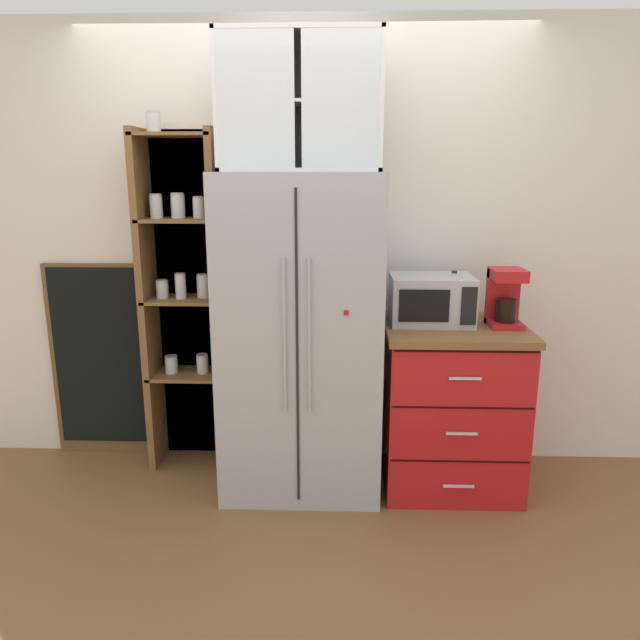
# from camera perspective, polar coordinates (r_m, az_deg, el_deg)

# --- Properties ---
(ground_plane) EXTENTS (10.61, 10.61, 0.00)m
(ground_plane) POSITION_cam_1_polar(r_m,az_deg,el_deg) (3.55, -1.68, -15.05)
(ground_plane) COLOR brown
(wall_back_cream) EXTENTS (4.91, 0.10, 2.55)m
(wall_back_cream) POSITION_cam_1_polar(r_m,az_deg,el_deg) (3.54, -1.42, 6.67)
(wall_back_cream) COLOR silver
(wall_back_cream) RESTS_ON ground
(refrigerator) EXTENTS (0.85, 0.69, 1.72)m
(refrigerator) POSITION_cam_1_polar(r_m,az_deg,el_deg) (3.24, -1.77, -1.47)
(refrigerator) COLOR #ADAFB5
(refrigerator) RESTS_ON ground
(pantry_shelf_column) EXTENTS (0.49, 0.31, 2.04)m
(pantry_shelf_column) POSITION_cam_1_polar(r_m,az_deg,el_deg) (3.56, -12.70, 2.29)
(pantry_shelf_column) COLOR brown
(pantry_shelf_column) RESTS_ON ground
(counter_cabinet) EXTENTS (0.76, 0.67, 0.92)m
(counter_cabinet) POSITION_cam_1_polar(r_m,az_deg,el_deg) (3.43, 12.36, -7.92)
(counter_cabinet) COLOR red
(counter_cabinet) RESTS_ON ground
(microwave) EXTENTS (0.44, 0.33, 0.26)m
(microwave) POSITION_cam_1_polar(r_m,az_deg,el_deg) (3.29, 10.58, 1.95)
(microwave) COLOR #ADAFB5
(microwave) RESTS_ON counter_cabinet
(coffee_maker) EXTENTS (0.17, 0.20, 0.31)m
(coffee_maker) POSITION_cam_1_polar(r_m,az_deg,el_deg) (3.32, 17.25, 2.13)
(coffee_maker) COLOR red
(coffee_maker) RESTS_ON counter_cabinet
(mug_sage) EXTENTS (0.12, 0.08, 0.08)m
(mug_sage) POSITION_cam_1_polar(r_m,az_deg,el_deg) (3.29, 12.84, 0.23)
(mug_sage) COLOR #8CA37F
(mug_sage) RESTS_ON counter_cabinet
(mug_charcoal) EXTENTS (0.12, 0.09, 0.08)m
(mug_charcoal) POSITION_cam_1_polar(r_m,az_deg,el_deg) (3.28, 12.86, 0.19)
(mug_charcoal) COLOR #2D2D33
(mug_charcoal) RESTS_ON counter_cabinet
(bottle_clear) EXTENTS (0.07, 0.07, 0.28)m
(bottle_clear) POSITION_cam_1_polar(r_m,az_deg,el_deg) (3.36, 12.59, 1.98)
(bottle_clear) COLOR silver
(bottle_clear) RESTS_ON counter_cabinet
(upper_cabinet) EXTENTS (0.82, 0.32, 0.67)m
(upper_cabinet) POSITION_cam_1_polar(r_m,az_deg,el_deg) (3.19, -1.88, 19.93)
(upper_cabinet) COLOR silver
(upper_cabinet) RESTS_ON refrigerator
(chalkboard_menu) EXTENTS (0.60, 0.04, 1.20)m
(chalkboard_menu) POSITION_cam_1_polar(r_m,az_deg,el_deg) (3.89, -20.28, -3.63)
(chalkboard_menu) COLOR brown
(chalkboard_menu) RESTS_ON ground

